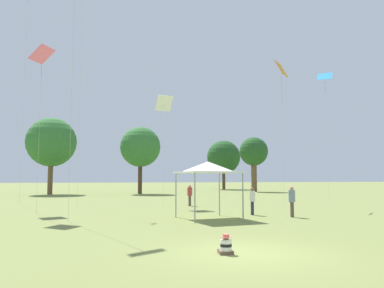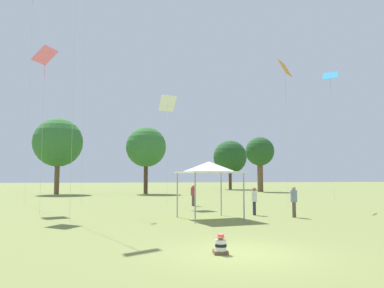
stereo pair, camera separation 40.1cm
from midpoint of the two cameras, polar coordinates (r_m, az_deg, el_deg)
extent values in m
plane|color=olive|center=(11.42, 8.42, -16.15)|extent=(300.00, 300.00, 0.00)
cube|color=brown|center=(11.29, 5.41, -16.06)|extent=(0.45, 0.53, 0.10)
cylinder|color=white|center=(11.17, 5.48, -15.11)|extent=(0.35, 0.35, 0.31)
cylinder|color=black|center=(11.17, 5.48, -15.11)|extent=(0.36, 0.36, 0.09)
sphere|color=#A37556|center=(11.13, 5.47, -13.93)|extent=(0.18, 0.18, 0.18)
cylinder|color=#E0665B|center=(11.13, 5.47, -13.91)|extent=(0.31, 0.31, 0.01)
cylinder|color=#E0665B|center=(11.12, 5.47, -13.72)|extent=(0.19, 0.19, 0.08)
cylinder|color=#282D42|center=(22.46, 10.00, -9.64)|extent=(0.24, 0.24, 0.79)
cylinder|color=silver|center=(22.41, 9.97, -7.84)|extent=(0.43, 0.43, 0.62)
sphere|color=brown|center=(22.40, 9.95, -6.82)|extent=(0.21, 0.21, 0.21)
cylinder|color=brown|center=(29.14, 0.58, -8.64)|extent=(0.28, 0.28, 0.80)
cylinder|color=#B23833|center=(29.10, 0.58, -7.24)|extent=(0.50, 0.50, 0.63)
sphere|color=tan|center=(29.09, 0.58, -6.43)|extent=(0.22, 0.22, 0.22)
cylinder|color=brown|center=(21.72, 15.82, -9.62)|extent=(0.25, 0.25, 0.83)
cylinder|color=gray|center=(21.67, 15.77, -7.65)|extent=(0.45, 0.45, 0.66)
sphere|color=tan|center=(21.65, 15.74, -6.53)|extent=(0.23, 0.23, 0.23)
cube|color=white|center=(20.17, 3.21, -4.33)|extent=(3.49, 3.49, 0.08)
cone|color=white|center=(20.17, 3.21, -3.45)|extent=(3.31, 3.31, 0.54)
cylinder|color=#99999E|center=(20.94, -1.70, -7.80)|extent=(0.07, 0.07, 2.43)
cylinder|color=#99999E|center=(21.98, 4.99, -7.65)|extent=(0.07, 0.07, 2.43)
cylinder|color=#99999E|center=(18.42, 1.12, -8.17)|extent=(0.07, 0.07, 2.43)
cylinder|color=#99999E|center=(19.60, 8.50, -7.93)|extent=(0.07, 0.07, 2.43)
cylinder|color=#BCB7A8|center=(31.26, -15.71, 9.39)|extent=(0.01, 0.01, 19.83)
cube|color=#339EDB|center=(40.15, 20.60, 9.76)|extent=(1.80, 1.74, 0.94)
cylinder|color=#339EDB|center=(39.88, 20.65, 8.20)|extent=(0.02, 0.02, 1.24)
cylinder|color=#BCB7A8|center=(39.06, 20.88, 1.02)|extent=(0.01, 0.01, 12.27)
cylinder|color=#BCB7A8|center=(20.39, -17.08, 8.37)|extent=(0.01, 0.01, 13.73)
cube|color=orange|center=(30.71, 14.37, 11.10)|extent=(1.47, 1.48, 1.25)
cylinder|color=orange|center=(30.32, 14.43, 8.33)|extent=(0.02, 0.02, 2.07)
cylinder|color=#BCB7A8|center=(29.68, 14.60, 1.15)|extent=(0.01, 0.01, 10.68)
cube|color=pink|center=(25.19, -21.05, 12.50)|extent=(1.49, 1.60, 0.83)
cylinder|color=pink|center=(24.92, -21.12, 10.43)|extent=(0.02, 0.02, 0.99)
cylinder|color=#BCB7A8|center=(24.20, -21.41, 1.51)|extent=(0.01, 0.01, 9.67)
cylinder|color=#BCB7A8|center=(34.41, -23.26, 7.10)|extent=(0.01, 0.01, 18.44)
cube|color=white|center=(29.61, -3.36, 6.20)|extent=(1.43, 1.03, 1.11)
cylinder|color=white|center=(29.38, -3.37, 3.63)|extent=(0.02, 0.02, 1.78)
cylinder|color=#BCB7A8|center=(29.09, -3.40, -1.54)|extent=(0.01, 0.01, 7.99)
cylinder|color=#473323|center=(50.77, -6.83, -4.83)|extent=(0.55, 0.55, 4.81)
sphere|color=#337033|center=(50.94, -6.79, -0.44)|extent=(5.42, 5.42, 5.42)
cylinder|color=brown|center=(69.23, 6.01, -5.13)|extent=(0.56, 0.56, 4.25)
sphere|color=#235123|center=(69.33, 5.98, -1.98)|extent=(6.14, 6.14, 6.14)
cylinder|color=brown|center=(52.13, -19.68, -4.46)|extent=(0.64, 0.64, 5.03)
sphere|color=#337033|center=(52.34, -19.54, 0.23)|extent=(6.42, 6.42, 6.42)
cylinder|color=brown|center=(58.55, 10.55, -4.72)|extent=(0.87, 0.87, 4.99)
sphere|color=#235123|center=(58.69, 10.49, -1.10)|extent=(4.42, 4.42, 4.42)
camera|label=1|loc=(0.20, -89.35, -0.06)|focal=35.00mm
camera|label=2|loc=(0.20, 90.65, 0.06)|focal=35.00mm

